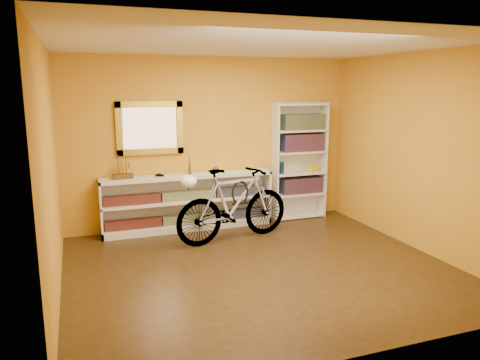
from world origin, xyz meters
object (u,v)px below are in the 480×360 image
object	(u,v)px
console_unit	(189,202)
bookcase	(299,161)
bicycle	(234,204)
helmet	(188,181)

from	to	relation	value
console_unit	bookcase	xyz separation A→B (m)	(1.87, 0.03, 0.52)
bookcase	bicycle	world-z (taller)	bookcase
console_unit	bookcase	size ratio (longest dim) A/B	1.37
console_unit	bicycle	world-z (taller)	bicycle
bookcase	helmet	bearing A→B (deg)	-156.75
helmet	console_unit	bearing A→B (deg)	77.02
bookcase	console_unit	bearing A→B (deg)	-179.23
console_unit	bookcase	distance (m)	1.94
helmet	bookcase	bearing A→B (deg)	23.25
bicycle	console_unit	bearing A→B (deg)	22.01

